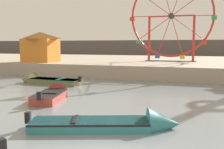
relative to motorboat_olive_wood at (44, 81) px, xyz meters
The scene contains 7 objects.
quay_promenade 20.21m from the motorboat_olive_wood, 58.51° to the left, with size 110.00×25.40×1.32m, color tan.
distant_town_skyline 46.03m from the motorboat_olive_wood, 76.73° to the left, with size 140.00×3.00×4.40m, color #564C47.
motorboat_olive_wood is the anchor object (origin of this frame).
motorboat_teal_painted 13.95m from the motorboat_olive_wood, 44.42° to the right, with size 5.95×3.25×1.28m.
motorboat_faded_red 6.87m from the motorboat_olive_wood, 51.83° to the right, with size 2.18×4.15×1.25m.
ferris_wheel_red_frame 17.26m from the motorboat_olive_wood, 56.03° to the left, with size 10.08×1.20×10.24m.
carnival_booth_orange_canopy 9.30m from the motorboat_olive_wood, 125.25° to the left, with size 4.26×3.06×3.44m.
Camera 1 is at (2.45, -6.04, 3.29)m, focal length 43.21 mm.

